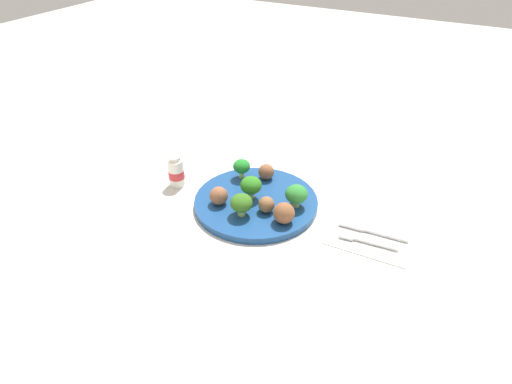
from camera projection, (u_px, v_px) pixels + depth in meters
ground_plane at (256, 205)px, 1.03m from camera, size 4.00×4.00×0.00m
plate at (256, 202)px, 1.03m from camera, size 0.28×0.28×0.02m
broccoli_floret_far_rim at (296, 194)px, 0.98m from camera, size 0.05×0.05×0.05m
broccoli_floret_center at (251, 185)px, 1.01m from camera, size 0.05×0.05×0.05m
broccoli_floret_mid_left at (242, 167)px, 1.08m from camera, size 0.04×0.04×0.05m
broccoli_floret_mid_right at (241, 203)px, 0.96m from camera, size 0.05×0.05×0.05m
meatball_front_right at (219, 196)px, 1.00m from camera, size 0.04×0.04×0.04m
meatball_back_right at (266, 172)px, 1.09m from camera, size 0.04×0.04×0.04m
meatball_back_left at (266, 205)px, 0.97m from camera, size 0.04×0.04×0.04m
meatball_near_rim at (284, 213)px, 0.94m from camera, size 0.05×0.05×0.05m
napkin at (371, 238)px, 0.93m from camera, size 0.17×0.12×0.01m
fork at (365, 240)px, 0.92m from camera, size 0.12×0.03×0.01m
knife at (370, 230)px, 0.94m from camera, size 0.15×0.02×0.01m
yogurt_bottle at (176, 172)px, 1.08m from camera, size 0.04×0.04×0.08m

